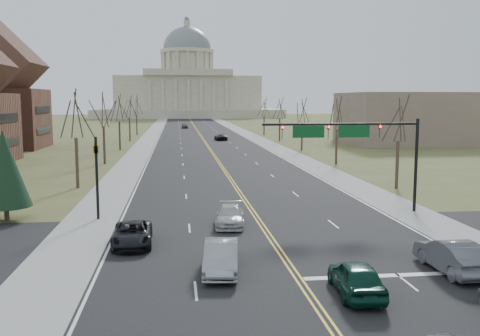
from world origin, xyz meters
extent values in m
plane|color=#50552A|center=(0.00, 0.00, 0.00)|extent=(600.00, 600.00, 0.00)
cube|color=black|center=(0.00, 110.00, 0.01)|extent=(20.00, 380.00, 0.01)
cube|color=black|center=(0.00, 6.00, 0.01)|extent=(120.00, 14.00, 0.01)
cube|color=gray|center=(-12.00, 110.00, 0.01)|extent=(4.00, 380.00, 0.03)
cube|color=gray|center=(12.00, 110.00, 0.01)|extent=(4.00, 380.00, 0.03)
cube|color=gold|center=(0.00, 110.00, 0.01)|extent=(0.42, 380.00, 0.01)
cube|color=silver|center=(-9.80, 110.00, 0.01)|extent=(0.15, 380.00, 0.01)
cube|color=silver|center=(9.80, 110.00, 0.01)|extent=(0.15, 380.00, 0.01)
cube|color=silver|center=(5.00, -1.00, 0.01)|extent=(9.50, 0.50, 0.01)
cube|color=beige|center=(0.00, 250.00, 2.00)|extent=(90.00, 60.00, 4.00)
cube|color=beige|center=(0.00, 250.00, 12.00)|extent=(70.00, 40.00, 16.00)
cube|color=beige|center=(0.00, 229.50, 21.50)|extent=(42.00, 3.00, 3.00)
cylinder|color=beige|center=(0.00, 250.00, 26.00)|extent=(24.00, 24.00, 12.00)
cylinder|color=beige|center=(0.00, 250.00, 32.80)|extent=(27.00, 27.00, 1.60)
ellipsoid|color=slate|center=(0.00, 250.00, 33.60)|extent=(24.00, 24.00, 22.80)
cylinder|color=beige|center=(0.00, 250.00, 46.50)|extent=(3.20, 3.20, 3.00)
sphere|color=slate|center=(0.00, 250.00, 48.80)|extent=(2.40, 2.40, 2.40)
cylinder|color=black|center=(12.50, 13.50, 3.60)|extent=(0.24, 0.24, 7.20)
cylinder|color=black|center=(6.50, 13.50, 6.80)|extent=(12.00, 0.18, 0.18)
imported|color=black|center=(9.50, 13.50, 6.25)|extent=(0.35, 0.40, 1.10)
sphere|color=#FF0C0C|center=(9.50, 13.35, 6.60)|extent=(0.18, 0.18, 0.18)
imported|color=black|center=(5.50, 13.50, 6.25)|extent=(0.35, 0.40, 1.10)
sphere|color=#FF0C0C|center=(5.50, 13.35, 6.60)|extent=(0.18, 0.18, 0.18)
imported|color=black|center=(2.00, 13.50, 6.25)|extent=(0.35, 0.40, 1.10)
sphere|color=#FF0C0C|center=(2.00, 13.35, 6.60)|extent=(0.18, 0.18, 0.18)
cube|color=#0C4C1E|center=(7.50, 13.50, 6.25)|extent=(2.40, 0.12, 0.90)
cube|color=#0C4C1E|center=(4.00, 13.50, 6.25)|extent=(2.40, 0.12, 0.90)
cylinder|color=black|center=(-11.50, 13.50, 3.00)|extent=(0.20, 0.20, 6.00)
imported|color=black|center=(-11.50, 13.50, 5.20)|extent=(0.32, 0.36, 0.99)
cylinder|color=#34261E|center=(15.50, 24.00, 2.34)|extent=(0.32, 0.32, 4.68)
cylinder|color=#34261E|center=(-15.50, 28.00, 2.48)|extent=(0.32, 0.32, 4.95)
cylinder|color=#34261E|center=(15.50, 44.00, 2.34)|extent=(0.32, 0.32, 4.68)
cylinder|color=#34261E|center=(-15.50, 48.00, 2.48)|extent=(0.32, 0.32, 4.95)
cylinder|color=#34261E|center=(15.50, 64.00, 2.34)|extent=(0.32, 0.32, 4.68)
cylinder|color=#34261E|center=(-15.50, 68.00, 2.48)|extent=(0.32, 0.32, 4.95)
cylinder|color=#34261E|center=(15.50, 84.00, 2.34)|extent=(0.32, 0.32, 4.68)
cylinder|color=#34261E|center=(-15.50, 88.00, 2.48)|extent=(0.32, 0.32, 4.95)
cylinder|color=#34261E|center=(15.50, 104.00, 2.34)|extent=(0.32, 0.32, 4.68)
cylinder|color=#34261E|center=(-15.50, 108.00, 2.48)|extent=(0.32, 0.32, 4.95)
cylinder|color=#34261E|center=(-18.00, 14.00, 0.50)|extent=(0.36, 0.36, 1.00)
cone|color=black|center=(-18.00, 14.00, 3.75)|extent=(3.64, 3.64, 5.50)
cube|color=black|center=(-28.45, 50.00, 2.85)|extent=(0.10, 9.80, 1.20)
cube|color=black|center=(-28.45, 50.00, 6.17)|extent=(0.10, 9.80, 1.20)
cube|color=black|center=(-29.45, 74.00, 3.15)|extent=(0.10, 9.80, 1.20)
cube|color=black|center=(-29.45, 74.00, 6.83)|extent=(0.10, 9.80, 1.20)
cube|color=#736351|center=(40.00, 76.00, 5.00)|extent=(25.00, 20.00, 10.00)
imported|color=#0C3629|center=(2.06, -3.29, 0.79)|extent=(2.16, 4.69, 1.56)
imported|color=#57585F|center=(7.88, -0.80, 0.85)|extent=(1.87, 5.11, 1.67)
imported|color=gray|center=(-3.63, 0.48, 0.80)|extent=(2.16, 4.91, 1.57)
imported|color=black|center=(-8.46, 6.11, 0.70)|extent=(2.40, 4.98, 1.37)
imported|color=#B6B6B6|center=(-2.21, 10.44, 0.69)|extent=(2.41, 4.86, 1.36)
imported|color=black|center=(3.59, 88.57, 0.68)|extent=(2.67, 5.00, 1.34)
imported|color=#565A5E|center=(-3.30, 137.77, 0.76)|extent=(2.13, 4.50, 1.49)
camera|label=1|loc=(-5.74, -25.39, 8.61)|focal=40.00mm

